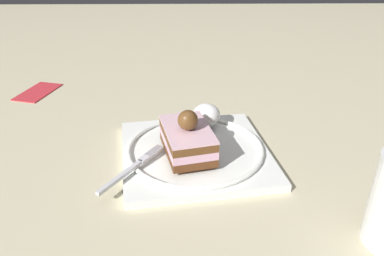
% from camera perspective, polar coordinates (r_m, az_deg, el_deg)
% --- Properties ---
extents(ground_plane, '(2.40, 2.40, 0.00)m').
position_cam_1_polar(ground_plane, '(0.57, 0.45, -3.38)').
color(ground_plane, beige).
extents(dessert_plate, '(0.24, 0.24, 0.02)m').
position_cam_1_polar(dessert_plate, '(0.56, 0.00, -3.52)').
color(dessert_plate, white).
rests_on(dessert_plate, ground_plane).
extents(cake_slice, '(0.11, 0.08, 0.07)m').
position_cam_1_polar(cake_slice, '(0.53, -0.69, -1.57)').
color(cake_slice, '#5C3217').
rests_on(cake_slice, dessert_plate).
extents(whipped_cream_dollop, '(0.04, 0.04, 0.03)m').
position_cam_1_polar(whipped_cream_dollop, '(0.60, 2.18, 2.02)').
color(whipped_cream_dollop, white).
rests_on(whipped_cream_dollop, dessert_plate).
extents(fork, '(0.11, 0.08, 0.00)m').
position_cam_1_polar(fork, '(0.51, -8.67, -5.74)').
color(fork, silver).
rests_on(fork, dessert_plate).
extents(folded_napkin, '(0.11, 0.08, 0.00)m').
position_cam_1_polar(folded_napkin, '(0.83, -22.08, 5.09)').
color(folded_napkin, '#BB2A32').
rests_on(folded_napkin, ground_plane).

